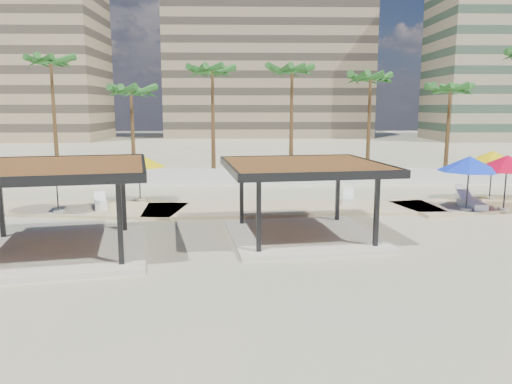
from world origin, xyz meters
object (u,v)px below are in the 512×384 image
(pavilion_west, at_px, (54,201))
(umbrella_c, at_px, (507,163))
(lounger_c, at_px, (471,204))
(lounger_b, at_px, (348,199))
(pavilion_central, at_px, (303,193))
(lounger_a, at_px, (101,204))
(lounger_d, at_px, (467,199))

(pavilion_west, relative_size, umbrella_c, 2.36)
(umbrella_c, xyz_separation_m, lounger_c, (-1.36, 0.80, -2.33))
(lounger_b, bearing_deg, pavilion_central, 166.57)
(lounger_b, bearing_deg, lounger_a, 107.23)
(pavilion_central, bearing_deg, lounger_d, 25.78)
(lounger_a, xyz_separation_m, lounger_c, (20.30, -0.63, 0.03))
(pavilion_central, distance_m, umbrella_c, 12.22)
(lounger_b, height_order, lounger_d, lounger_d)
(umbrella_c, bearing_deg, lounger_d, 113.03)
(pavilion_central, xyz_separation_m, lounger_d, (10.31, 6.93, -1.56))
(pavilion_central, xyz_separation_m, lounger_b, (3.52, 7.35, -1.61))
(pavilion_west, relative_size, lounger_b, 4.16)
(pavilion_central, height_order, lounger_d, pavilion_central)
(lounger_b, distance_m, lounger_c, 6.65)
(pavilion_central, xyz_separation_m, umbrella_c, (11.26, 4.68, 0.75))
(pavilion_west, distance_m, lounger_c, 21.17)
(pavilion_central, relative_size, lounger_a, 3.57)
(lounger_b, distance_m, lounger_d, 6.80)
(lounger_a, relative_size, lounger_c, 0.90)
(pavilion_west, bearing_deg, lounger_d, 12.61)
(lounger_a, height_order, lounger_d, lounger_d)
(lounger_a, distance_m, lounger_d, 20.73)
(lounger_c, bearing_deg, lounger_a, 84.99)
(pavilion_west, bearing_deg, lounger_a, 82.65)
(pavilion_central, relative_size, lounger_c, 3.23)
(umbrella_c, relative_size, lounger_a, 1.68)
(lounger_b, bearing_deg, lounger_d, -81.38)
(umbrella_c, relative_size, lounger_d, 1.40)
(umbrella_c, bearing_deg, lounger_a, 176.23)
(umbrella_c, bearing_deg, lounger_b, 161.01)
(lounger_d, bearing_deg, lounger_a, 97.54)
(lounger_b, bearing_deg, umbrella_c, -96.84)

